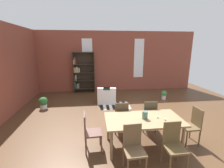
{
  "coord_description": "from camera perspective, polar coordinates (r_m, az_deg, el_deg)",
  "views": [
    {
      "loc": [
        -1.11,
        -4.44,
        2.45
      ],
      "look_at": [
        -0.41,
        1.51,
        1.03
      ],
      "focal_mm": 24.93,
      "sensor_mm": 36.0,
      "label": 1
    }
  ],
  "objects": [
    {
      "name": "tealight_candle_1",
      "position": [
        4.01,
        18.9,
        -12.23
      ],
      "size": [
        0.04,
        0.04,
        0.04
      ],
      "primitive_type": "cylinder",
      "color": "silver",
      "rests_on": "dining_table"
    },
    {
      "name": "dining_table",
      "position": [
        4.0,
        11.44,
        -13.35
      ],
      "size": [
        1.87,
        0.98,
        0.75
      ],
      "color": "#8F724D",
      "rests_on": "ground"
    },
    {
      "name": "potted_plant_corner",
      "position": [
        6.96,
        -23.9,
        -6.2
      ],
      "size": [
        0.34,
        0.34,
        0.48
      ],
      "color": "silver",
      "rests_on": "ground"
    },
    {
      "name": "potted_plant_by_shelf",
      "position": [
        7.87,
        18.51,
        -3.66
      ],
      "size": [
        0.26,
        0.26,
        0.44
      ],
      "color": "silver",
      "rests_on": "ground"
    },
    {
      "name": "window_pane_0",
      "position": [
        8.73,
        -8.97,
        9.09
      ],
      "size": [
        0.55,
        0.02,
        2.15
      ],
      "primitive_type": "cube",
      "color": "white"
    },
    {
      "name": "dining_chair_far_left",
      "position": [
        4.6,
        3.41,
        -11.61
      ],
      "size": [
        0.42,
        0.42,
        0.95
      ],
      "color": "#4C3C27",
      "rests_on": "ground"
    },
    {
      "name": "dining_chair_head_right",
      "position": [
        4.63,
        27.37,
        -13.01
      ],
      "size": [
        0.42,
        0.42,
        0.95
      ],
      "color": "brown",
      "rests_on": "ground"
    },
    {
      "name": "dining_chair_head_left",
      "position": [
        3.9,
        -8.12,
        -16.59
      ],
      "size": [
        0.42,
        0.42,
        0.95
      ],
      "color": "brown",
      "rests_on": "ground"
    },
    {
      "name": "striped_rug",
      "position": [
        6.75,
        1.02,
        -7.9
      ],
      "size": [
        1.26,
        0.9,
        0.01
      ],
      "color": "black",
      "rests_on": "ground"
    },
    {
      "name": "dining_chair_near_right",
      "position": [
        3.67,
        21.63,
        -19.63
      ],
      "size": [
        0.41,
        0.41,
        0.95
      ],
      "color": "brown",
      "rests_on": "ground"
    },
    {
      "name": "armchair_white",
      "position": [
        7.05,
        -1.86,
        -4.58
      ],
      "size": [
        0.89,
        0.89,
        0.75
      ],
      "color": "silver",
      "rests_on": "ground"
    },
    {
      "name": "vase_on_table",
      "position": [
        3.94,
        11.98,
        -11.05
      ],
      "size": [
        0.13,
        0.13,
        0.19
      ],
      "primitive_type": "cylinder",
      "color": "#4C7266",
      "rests_on": "dining_table"
    },
    {
      "name": "dining_chair_near_left",
      "position": [
        3.38,
        7.93,
        -21.75
      ],
      "size": [
        0.42,
        0.42,
        0.95
      ],
      "color": "brown",
      "rests_on": "ground"
    },
    {
      "name": "tealight_candle_0",
      "position": [
        4.07,
        16.35,
        -11.64
      ],
      "size": [
        0.04,
        0.04,
        0.04
      ],
      "primitive_type": "cylinder",
      "color": "silver",
      "rests_on": "dining_table"
    },
    {
      "name": "dining_chair_far_right",
      "position": [
        4.81,
        13.49,
        -10.82
      ],
      "size": [
        0.43,
        0.43,
        0.95
      ],
      "color": "#433C2A",
      "rests_on": "ground"
    },
    {
      "name": "ground_plane",
      "position": [
        5.19,
        6.69,
        -14.92
      ],
      "size": [
        11.1,
        11.1,
        0.0
      ],
      "primitive_type": "plane",
      "color": "#533621"
    },
    {
      "name": "window_pane_1",
      "position": [
        9.09,
        9.79,
        9.22
      ],
      "size": [
        0.55,
        0.02,
        2.15
      ],
      "primitive_type": "cube",
      "color": "white"
    },
    {
      "name": "back_wall_brick",
      "position": [
        8.87,
        0.53,
        8.24
      ],
      "size": [
        9.25,
        0.12,
        3.31
      ],
      "primitive_type": "cube",
      "color": "brown",
      "rests_on": "ground"
    },
    {
      "name": "bookshelf_tall",
      "position": [
        8.66,
        -10.8,
        4.09
      ],
      "size": [
        1.14,
        0.31,
        2.2
      ],
      "color": "#2D2319",
      "rests_on": "ground"
    }
  ]
}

